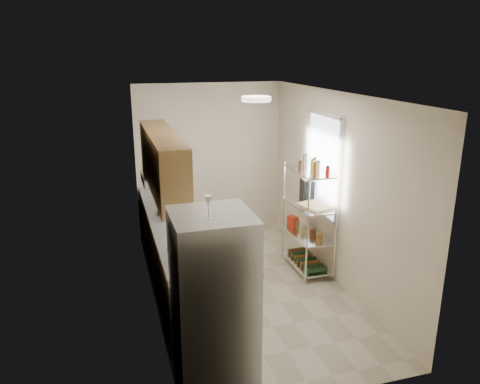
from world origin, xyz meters
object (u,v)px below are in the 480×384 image
(cutting_board, at_px, (315,206))
(rice_cooker, at_px, (172,213))
(frying_pan_large, at_px, (168,212))
(refrigerator, at_px, (213,303))
(espresso_machine, at_px, (307,187))

(cutting_board, bearing_deg, rice_cooker, 168.92)
(frying_pan_large, relative_size, cutting_board, 0.64)
(rice_cooker, bearing_deg, refrigerator, -89.14)
(rice_cooker, relative_size, espresso_machine, 0.79)
(frying_pan_large, xyz_separation_m, espresso_machine, (2.06, -0.15, 0.23))
(rice_cooker, relative_size, frying_pan_large, 0.81)
(espresso_machine, bearing_deg, cutting_board, -89.88)
(rice_cooker, height_order, frying_pan_large, rice_cooker)
(refrigerator, distance_m, frying_pan_large, 2.51)
(frying_pan_large, relative_size, espresso_machine, 0.98)
(refrigerator, bearing_deg, espresso_machine, 49.82)
(cutting_board, bearing_deg, frying_pan_large, 162.46)
(rice_cooker, height_order, espresso_machine, espresso_machine)
(cutting_board, height_order, espresso_machine, espresso_machine)
(refrigerator, xyz_separation_m, cutting_board, (1.90, 1.88, 0.16))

